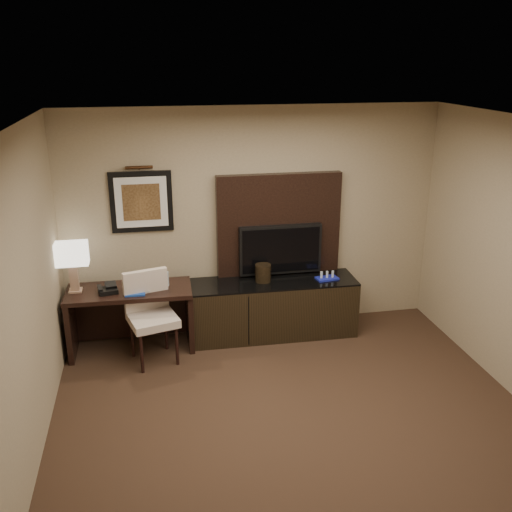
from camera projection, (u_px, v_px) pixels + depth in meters
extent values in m
cube|color=#332117|center=(307.00, 447.00, 4.97)|extent=(4.50, 5.00, 0.01)
cube|color=silver|center=(318.00, 133.00, 4.07)|extent=(4.50, 5.00, 0.01)
cube|color=tan|center=(253.00, 221.00, 6.83)|extent=(4.50, 0.01, 2.70)
cube|color=tan|center=(12.00, 330.00, 4.11)|extent=(0.01, 5.00, 2.70)
cube|color=black|center=(131.00, 319.00, 6.52)|extent=(1.40, 0.63, 0.74)
cube|color=black|center=(272.00, 308.00, 6.87)|extent=(2.02, 0.59, 0.69)
cube|color=black|center=(279.00, 227.00, 6.85)|extent=(1.50, 0.12, 1.30)
cube|color=black|center=(280.00, 249.00, 6.84)|extent=(1.00, 0.08, 0.60)
cube|color=black|center=(141.00, 202.00, 6.48)|extent=(0.70, 0.04, 0.70)
cylinder|color=#3B2313|center=(139.00, 167.00, 6.31)|extent=(0.04, 0.04, 0.30)
cube|color=blue|center=(135.00, 291.00, 6.32)|extent=(0.23, 0.30, 0.02)
imported|color=beige|center=(135.00, 279.00, 6.35)|extent=(0.18, 0.05, 0.24)
cylinder|color=#ACBCC3|center=(166.00, 279.00, 6.46)|extent=(0.06, 0.06, 0.17)
cylinder|color=black|center=(263.00, 273.00, 6.72)|extent=(0.23, 0.23, 0.21)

